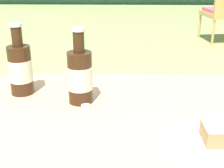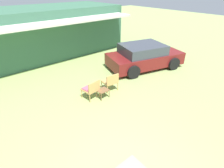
{
  "view_description": "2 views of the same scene",
  "coord_description": "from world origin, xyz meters",
  "px_view_note": "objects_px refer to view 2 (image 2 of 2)",
  "views": [
    {
      "loc": [
        0.02,
        -0.85,
        1.1
      ],
      "look_at": [
        0.0,
        0.1,
        0.73
      ],
      "focal_mm": 50.0,
      "sensor_mm": 36.0,
      "label": 1
    },
    {
      "loc": [
        -1.65,
        -1.45,
        4.12
      ],
      "look_at": [
        1.97,
        2.92,
        0.9
      ],
      "focal_mm": 28.0,
      "sensor_mm": 36.0,
      "label": 2
    }
  ],
  "objects_px": {
    "parked_car": "(144,56)",
    "wicker_chair_plain": "(111,81)",
    "wicker_chair_cushioned": "(91,88)",
    "garden_side_table": "(103,91)"
  },
  "relations": [
    {
      "from": "wicker_chair_plain",
      "to": "parked_car",
      "type": "bearing_deg",
      "value": -158.75
    },
    {
      "from": "parked_car",
      "to": "wicker_chair_plain",
      "type": "height_order",
      "value": "parked_car"
    },
    {
      "from": "parked_car",
      "to": "garden_side_table",
      "type": "relative_size",
      "value": 9.73
    },
    {
      "from": "parked_car",
      "to": "wicker_chair_cushioned",
      "type": "relative_size",
      "value": 5.42
    },
    {
      "from": "parked_car",
      "to": "wicker_chair_plain",
      "type": "bearing_deg",
      "value": -150.5
    },
    {
      "from": "parked_car",
      "to": "wicker_chair_cushioned",
      "type": "xyz_separation_m",
      "value": [
        -4.04,
        -0.74,
        -0.2
      ]
    },
    {
      "from": "wicker_chair_cushioned",
      "to": "garden_side_table",
      "type": "height_order",
      "value": "wicker_chair_cushioned"
    },
    {
      "from": "wicker_chair_plain",
      "to": "garden_side_table",
      "type": "height_order",
      "value": "wicker_chair_plain"
    },
    {
      "from": "wicker_chair_cushioned",
      "to": "wicker_chair_plain",
      "type": "bearing_deg",
      "value": 170.08
    },
    {
      "from": "wicker_chair_plain",
      "to": "garden_side_table",
      "type": "relative_size",
      "value": 1.8
    }
  ]
}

